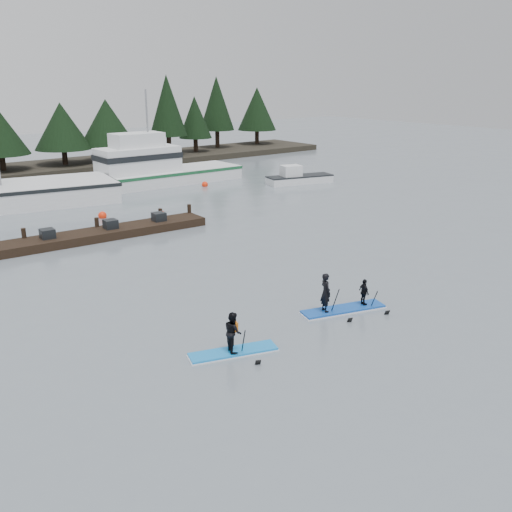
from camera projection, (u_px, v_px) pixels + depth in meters
ground at (357, 323)px, 20.96m from camera, size 160.00×160.00×0.00m
far_shore at (12, 172)px, 52.19m from camera, size 70.00×8.00×0.60m
treeline at (12, 175)px, 52.28m from camera, size 60.00×4.00×8.00m
fishing_boat_medium at (154, 177)px, 47.45m from camera, size 14.45×4.27×8.59m
skiff at (300, 179)px, 48.12m from camera, size 5.85×3.05×0.65m
floating_dock at (85, 237)px, 31.34m from camera, size 14.31×2.58×0.47m
buoy_c at (205, 186)px, 46.88m from camera, size 0.51×0.51×0.51m
buoy_d at (161, 218)px, 36.47m from camera, size 0.62×0.62×0.62m
buoy_b at (103, 218)px, 36.45m from camera, size 0.54×0.54×0.54m
paddleboard_solo at (233, 338)px, 18.49m from camera, size 2.99×1.58×1.89m
paddleboard_duo at (341, 299)px, 21.85m from camera, size 3.44×1.79×2.17m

